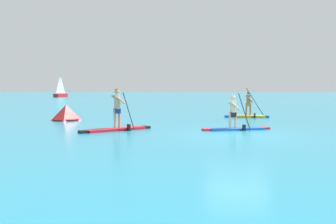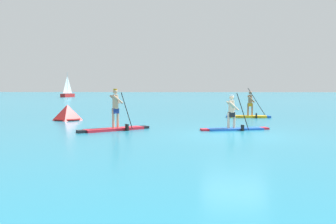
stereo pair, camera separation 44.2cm
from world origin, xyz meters
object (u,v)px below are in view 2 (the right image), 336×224
(paddleboarder_far_right, at_px, (249,113))
(race_marker_buoy, at_px, (67,114))
(sailboat_left_horizon, at_px, (68,94))
(paddleboarder_near_left, at_px, (115,122))
(paddleboarder_mid_center, at_px, (234,122))

(paddleboarder_far_right, distance_m, race_marker_buoy, 11.41)
(paddleboarder_far_right, bearing_deg, sailboat_left_horizon, 122.49)
(paddleboarder_far_right, distance_m, sailboat_left_horizon, 68.06)
(race_marker_buoy, distance_m, sailboat_left_horizon, 66.07)
(paddleboarder_near_left, distance_m, paddleboarder_far_right, 10.57)
(sailboat_left_horizon, bearing_deg, paddleboarder_far_right, 37.08)
(paddleboarder_mid_center, relative_size, paddleboarder_far_right, 1.11)
(paddleboarder_near_left, xyz_separation_m, race_marker_buoy, (-4.03, 4.95, 0.02))
(paddleboarder_mid_center, height_order, race_marker_buoy, paddleboarder_mid_center)
(paddleboarder_far_right, xyz_separation_m, race_marker_buoy, (-11.01, -2.99, 0.07))
(sailboat_left_horizon, bearing_deg, paddleboarder_mid_center, 33.12)
(paddleboarder_mid_center, xyz_separation_m, race_marker_buoy, (-9.34, 4.31, 0.05))
(paddleboarder_far_right, bearing_deg, race_marker_buoy, -162.29)
(paddleboarder_far_right, bearing_deg, paddleboarder_mid_center, -100.39)
(sailboat_left_horizon, bearing_deg, race_marker_buoy, 27.47)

